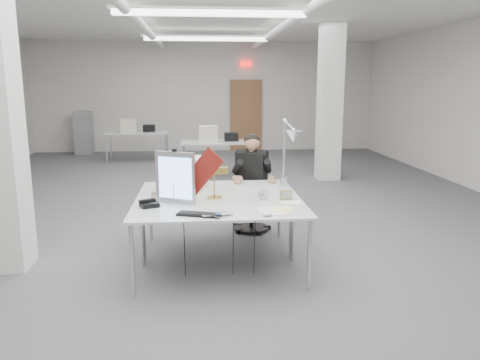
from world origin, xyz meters
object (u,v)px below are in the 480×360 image
object	(u,v)px
office_chair	(251,196)
beige_monitor	(187,173)
laptop	(218,216)
bankers_lamp	(214,182)
desk_main	(220,209)
monitor	(175,178)
seated_person	(252,167)
architect_lamp	(288,155)
desk_phone	(149,205)

from	to	relation	value
office_chair	beige_monitor	world-z (taller)	beige_monitor
laptop	bankers_lamp	world-z (taller)	bankers_lamp
desk_main	monitor	bearing A→B (deg)	152.01
laptop	monitor	bearing A→B (deg)	112.85
desk_main	seated_person	size ratio (longest dim) A/B	2.12
laptop	bankers_lamp	size ratio (longest dim) A/B	0.85
beige_monitor	laptop	bearing A→B (deg)	-54.63
monitor	beige_monitor	bearing A→B (deg)	105.63
office_chair	bankers_lamp	world-z (taller)	bankers_lamp
seated_person	architect_lamp	distance (m)	0.93
desk_main	monitor	xyz separation A→B (m)	(-0.45, 0.24, 0.28)
laptop	office_chair	bearing A→B (deg)	60.42
architect_lamp	desk_main	bearing A→B (deg)	-161.63
monitor	bankers_lamp	bearing A→B (deg)	48.44
desk_main	seated_person	bearing A→B (deg)	71.97
laptop	bankers_lamp	distance (m)	0.76
desk_main	beige_monitor	size ratio (longest dim) A/B	4.43
office_chair	laptop	size ratio (longest dim) A/B	3.16
monitor	architect_lamp	distance (m)	1.37
office_chair	laptop	world-z (taller)	office_chair
seated_person	beige_monitor	xyz separation A→B (m)	(-0.84, -0.63, 0.05)
seated_person	monitor	bearing A→B (deg)	-101.54
monitor	bankers_lamp	xyz separation A→B (m)	(0.41, 0.18, -0.09)
desk_phone	beige_monitor	world-z (taller)	beige_monitor
architect_lamp	beige_monitor	bearing A→B (deg)	148.34
laptop	beige_monitor	xyz separation A→B (m)	(-0.32, 1.22, 0.18)
desk_main	architect_lamp	distance (m)	1.17
seated_person	bankers_lamp	distance (m)	1.23
desk_phone	beige_monitor	bearing A→B (deg)	43.16
seated_person	beige_monitor	size ratio (longest dim) A/B	2.09
seated_person	architect_lamp	bearing A→B (deg)	-43.49
bankers_lamp	architect_lamp	xyz separation A→B (m)	(0.87, 0.29, 0.25)
desk_main	monitor	size ratio (longest dim) A/B	3.30
office_chair	desk_phone	bearing A→B (deg)	-104.62
laptop	desk_phone	distance (m)	0.81
bankers_lamp	architect_lamp	world-z (taller)	architect_lamp
laptop	seated_person	bearing A→B (deg)	60.02
office_chair	desk_main	bearing A→B (deg)	-82.55
laptop	desk_main	bearing A→B (deg)	70.69
office_chair	beige_monitor	bearing A→B (deg)	-116.22
monitor	bankers_lamp	world-z (taller)	monitor
bankers_lamp	architect_lamp	size ratio (longest dim) A/B	0.42
desk_main	monitor	distance (m)	0.59
desk_main	bankers_lamp	xyz separation A→B (m)	(-0.04, 0.42, 0.19)
desk_phone	beige_monitor	xyz separation A→B (m)	(0.37, 0.79, 0.17)
bankers_lamp	laptop	bearing A→B (deg)	-94.95
office_chair	beige_monitor	distance (m)	1.18
monitor	laptop	world-z (taller)	monitor
laptop	architect_lamp	bearing A→B (deg)	36.30
desk_main	office_chair	xyz separation A→B (m)	(0.50, 1.58, -0.26)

